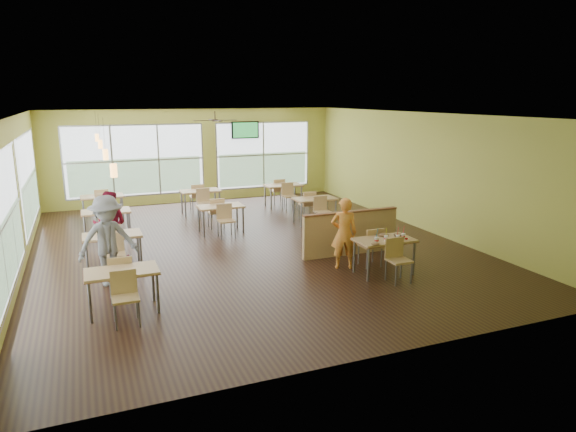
% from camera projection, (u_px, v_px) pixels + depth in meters
% --- Properties ---
extents(room, '(12.00, 12.04, 3.20)m').
position_uv_depth(room, '(247.00, 182.00, 12.37)').
color(room, black).
rests_on(room, ground).
extents(window_bays, '(9.24, 10.24, 2.38)m').
position_uv_depth(window_bays, '(123.00, 176.00, 14.21)').
color(window_bays, white).
rests_on(window_bays, room).
extents(main_table, '(1.22, 1.52, 0.87)m').
position_uv_depth(main_table, '(384.00, 244.00, 10.61)').
color(main_table, tan).
rests_on(main_table, floor).
extents(half_wall_divider, '(2.40, 0.14, 1.04)m').
position_uv_depth(half_wall_divider, '(350.00, 233.00, 11.94)').
color(half_wall_divider, tan).
rests_on(half_wall_divider, floor).
extents(dining_tables, '(6.92, 8.72, 0.87)m').
position_uv_depth(dining_tables, '(191.00, 210.00, 13.75)').
color(dining_tables, tan).
rests_on(dining_tables, floor).
extents(pendant_lights, '(0.11, 7.31, 0.86)m').
position_uv_depth(pendant_lights, '(103.00, 149.00, 11.62)').
color(pendant_lights, '#2D2119').
rests_on(pendant_lights, ceiling).
extents(ceiling_fan, '(1.25, 1.25, 0.29)m').
position_uv_depth(ceiling_fan, '(215.00, 120.00, 14.77)').
color(ceiling_fan, '#2D2119').
rests_on(ceiling_fan, ceiling).
extents(tv_backwall, '(1.00, 0.07, 0.60)m').
position_uv_depth(tv_backwall, '(245.00, 130.00, 18.15)').
color(tv_backwall, black).
rests_on(tv_backwall, wall_back).
extents(man_plaid, '(0.66, 0.55, 1.55)m').
position_uv_depth(man_plaid, '(344.00, 233.00, 10.92)').
color(man_plaid, orange).
rests_on(man_plaid, floor).
extents(patron_maroon, '(0.91, 0.79, 1.57)m').
position_uv_depth(patron_maroon, '(110.00, 225.00, 11.53)').
color(patron_maroon, maroon).
rests_on(patron_maroon, floor).
extents(patron_grey, '(1.27, 0.90, 1.78)m').
position_uv_depth(patron_grey, '(108.00, 241.00, 9.94)').
color(patron_grey, slate).
rests_on(patron_grey, floor).
extents(cup_blue, '(0.09, 0.09, 0.33)m').
position_uv_depth(cup_blue, '(377.00, 240.00, 10.25)').
color(cup_blue, white).
rests_on(cup_blue, main_table).
extents(cup_yellow, '(0.08, 0.08, 0.30)m').
position_uv_depth(cup_yellow, '(386.00, 238.00, 10.41)').
color(cup_yellow, white).
rests_on(cup_yellow, main_table).
extents(cup_red_near, '(0.08, 0.08, 0.30)m').
position_uv_depth(cup_red_near, '(398.00, 238.00, 10.46)').
color(cup_red_near, white).
rests_on(cup_red_near, main_table).
extents(cup_red_far, '(0.08, 0.08, 0.30)m').
position_uv_depth(cup_red_far, '(403.00, 236.00, 10.57)').
color(cup_red_far, white).
rests_on(cup_red_far, main_table).
extents(food_basket, '(0.22, 0.22, 0.05)m').
position_uv_depth(food_basket, '(399.00, 235.00, 10.77)').
color(food_basket, black).
rests_on(food_basket, main_table).
extents(ketchup_cup, '(0.06, 0.06, 0.03)m').
position_uv_depth(ketchup_cup, '(406.00, 239.00, 10.56)').
color(ketchup_cup, '#9B0203').
rests_on(ketchup_cup, main_table).
extents(wrapper_left, '(0.22, 0.21, 0.04)m').
position_uv_depth(wrapper_left, '(375.00, 244.00, 10.16)').
color(wrapper_left, '#987649').
rests_on(wrapper_left, main_table).
extents(wrapper_mid, '(0.25, 0.24, 0.05)m').
position_uv_depth(wrapper_mid, '(384.00, 235.00, 10.80)').
color(wrapper_mid, '#987649').
rests_on(wrapper_mid, main_table).
extents(wrapper_right, '(0.17, 0.16, 0.03)m').
position_uv_depth(wrapper_right, '(401.00, 240.00, 10.44)').
color(wrapper_right, '#987649').
rests_on(wrapper_right, main_table).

